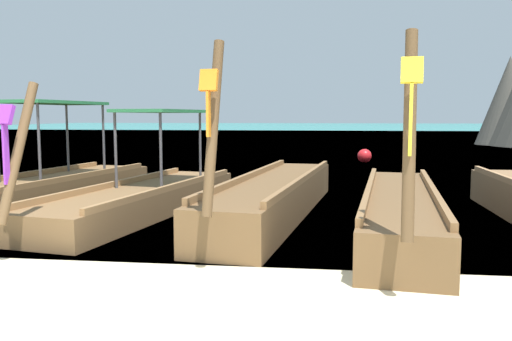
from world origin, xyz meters
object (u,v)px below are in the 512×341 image
(longtail_boat_violet_ribbon, at_px, (143,197))
(longtail_boat_pink_ribbon, at_px, (27,192))
(mooring_buoy_near, at_px, (118,173))
(longtail_boat_orange_ribbon, at_px, (275,197))
(mooring_buoy_far, at_px, (365,156))
(longtail_boat_yellow_ribbon, at_px, (400,210))

(longtail_boat_violet_ribbon, bearing_deg, longtail_boat_pink_ribbon, 178.79)
(longtail_boat_violet_ribbon, distance_m, mooring_buoy_near, 5.37)
(longtail_boat_orange_ribbon, height_order, mooring_buoy_far, longtail_boat_orange_ribbon)
(longtail_boat_violet_ribbon, bearing_deg, longtail_boat_orange_ribbon, 2.82)
(longtail_boat_yellow_ribbon, bearing_deg, mooring_buoy_near, 140.18)
(longtail_boat_orange_ribbon, relative_size, mooring_buoy_far, 13.21)
(mooring_buoy_far, bearing_deg, longtail_boat_orange_ribbon, -102.44)
(longtail_boat_yellow_ribbon, xyz_separation_m, mooring_buoy_near, (-6.77, 5.65, -0.12))
(longtail_boat_violet_ribbon, bearing_deg, longtail_boat_yellow_ribbon, -10.82)
(longtail_boat_yellow_ribbon, height_order, mooring_buoy_far, longtail_boat_yellow_ribbon)
(longtail_boat_pink_ribbon, bearing_deg, longtail_boat_orange_ribbon, 0.86)
(longtail_boat_orange_ribbon, relative_size, longtail_boat_yellow_ribbon, 1.08)
(longtail_boat_pink_ribbon, relative_size, mooring_buoy_near, 19.86)
(longtail_boat_pink_ribbon, relative_size, longtail_boat_orange_ribbon, 1.07)
(longtail_boat_pink_ribbon, height_order, mooring_buoy_far, longtail_boat_pink_ribbon)
(longtail_boat_pink_ribbon, relative_size, longtail_boat_violet_ribbon, 1.17)
(mooring_buoy_near, bearing_deg, mooring_buoy_far, 40.30)
(longtail_boat_orange_ribbon, xyz_separation_m, mooring_buoy_near, (-4.77, 4.69, -0.14))
(longtail_boat_violet_ribbon, distance_m, mooring_buoy_far, 11.85)
(longtail_boat_pink_ribbon, relative_size, longtail_boat_yellow_ribbon, 1.16)
(longtail_boat_violet_ribbon, height_order, mooring_buoy_near, longtail_boat_violet_ribbon)
(longtail_boat_orange_ribbon, distance_m, mooring_buoy_near, 6.69)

